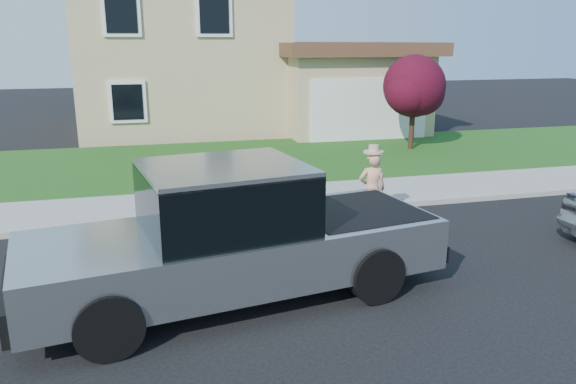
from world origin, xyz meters
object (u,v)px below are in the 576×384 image
object	(u,v)px
ornamental_tree	(415,89)
trash_bin	(273,178)
woman	(372,188)
pickup_truck	(234,237)

from	to	relation	value
ornamental_tree	trash_bin	bearing A→B (deg)	-140.05
trash_bin	woman	bearing A→B (deg)	-75.98
trash_bin	pickup_truck	bearing A→B (deg)	-134.16
pickup_truck	trash_bin	distance (m)	4.96
pickup_truck	ornamental_tree	xyz separation A→B (m)	(7.80, 9.79, 1.18)
woman	ornamental_tree	world-z (taller)	ornamental_tree
ornamental_tree	trash_bin	xyz separation A→B (m)	(-6.13, -5.13, -1.50)
woman	trash_bin	bearing A→B (deg)	-43.83
pickup_truck	woman	bearing A→B (deg)	29.35
woman	pickup_truck	bearing A→B (deg)	46.26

